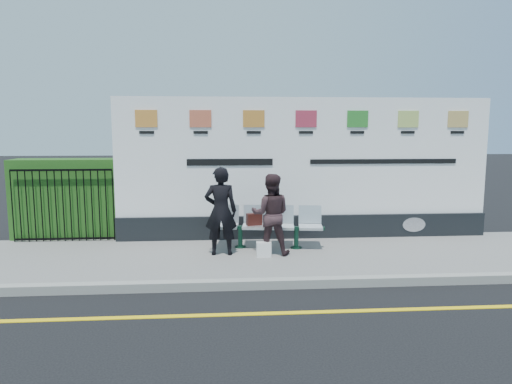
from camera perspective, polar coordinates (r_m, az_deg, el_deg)
ground at (r=6.39m, az=7.70°, el=-14.68°), size 80.00×80.00×0.00m
pavement at (r=8.70m, az=4.29°, el=-8.11°), size 14.00×3.00×0.12m
kerb at (r=7.29m, az=6.06°, el=-11.22°), size 14.00×0.18×0.14m
yellow_line at (r=6.39m, az=7.70°, el=-14.65°), size 14.00×0.10×0.01m
billboard at (r=9.84m, az=6.09°, el=1.78°), size 8.00×0.30×3.00m
hedge at (r=10.71m, az=-22.22°, el=-0.70°), size 2.35×0.70×1.70m
railing at (r=10.30m, az=-22.96°, el=-1.50°), size 2.05×0.06×1.54m
bench at (r=9.06m, az=1.53°, el=-5.58°), size 2.17×0.82×0.45m
woman_left at (r=8.48m, az=-4.43°, el=-2.39°), size 0.62×0.42×1.65m
woman_right at (r=8.51m, az=1.85°, el=-2.80°), size 0.81×0.67×1.52m
handbag_brown at (r=9.00m, az=-0.22°, el=-3.42°), size 0.32×0.20×0.24m
carrier_bag_white at (r=8.46m, az=0.97°, el=-7.18°), size 0.27×0.16×0.27m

